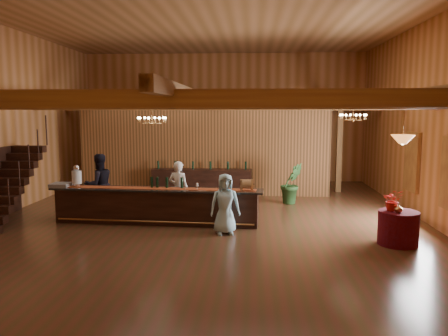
# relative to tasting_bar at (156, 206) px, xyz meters

# --- Properties ---
(floor) EXTENTS (14.00, 14.00, 0.00)m
(floor) POSITION_rel_tasting_bar_xyz_m (1.33, 0.67, -0.49)
(floor) COLOR #47311B
(floor) RESTS_ON ground
(ceiling) EXTENTS (14.00, 14.00, 0.00)m
(ceiling) POSITION_rel_tasting_bar_xyz_m (1.33, 0.67, 5.01)
(ceiling) COLOR #AB7649
(ceiling) RESTS_ON wall_back
(wall_back) EXTENTS (12.00, 0.10, 5.50)m
(wall_back) POSITION_rel_tasting_bar_xyz_m (1.33, 7.67, 2.26)
(wall_back) COLOR #B57345
(wall_back) RESTS_ON floor
(wall_front) EXTENTS (12.00, 0.10, 5.50)m
(wall_front) POSITION_rel_tasting_bar_xyz_m (1.33, -6.33, 2.26)
(wall_front) COLOR #B57345
(wall_front) RESTS_ON floor
(wall_right) EXTENTS (0.10, 14.00, 5.50)m
(wall_right) POSITION_rel_tasting_bar_xyz_m (7.33, 0.67, 2.26)
(wall_right) COLOR #B57345
(wall_right) RESTS_ON floor
(beam_grid) EXTENTS (11.90, 13.90, 0.39)m
(beam_grid) POSITION_rel_tasting_bar_xyz_m (1.33, 1.18, 2.75)
(beam_grid) COLOR #A57635
(beam_grid) RESTS_ON wall_left
(support_posts) EXTENTS (9.20, 10.20, 3.20)m
(support_posts) POSITION_rel_tasting_bar_xyz_m (1.33, 0.17, 1.11)
(support_posts) COLOR #A57635
(support_posts) RESTS_ON floor
(partition_wall) EXTENTS (9.00, 0.18, 3.10)m
(partition_wall) POSITION_rel_tasting_bar_xyz_m (0.83, 4.17, 1.06)
(partition_wall) COLOR brown
(partition_wall) RESTS_ON floor
(window_right_back) EXTENTS (0.12, 1.05, 1.75)m
(window_right_back) POSITION_rel_tasting_bar_xyz_m (7.28, 1.67, 1.06)
(window_right_back) COLOR white
(window_right_back) RESTS_ON wall_right
(staircase) EXTENTS (1.00, 2.80, 2.00)m
(staircase) POSITION_rel_tasting_bar_xyz_m (-4.12, -0.07, 0.51)
(staircase) COLOR #341A12
(staircase) RESTS_ON floor
(backroom_boxes) EXTENTS (4.10, 0.60, 1.10)m
(backroom_boxes) POSITION_rel_tasting_bar_xyz_m (1.04, 6.17, 0.04)
(backroom_boxes) COLOR #341A12
(backroom_boxes) RESTS_ON floor
(tasting_bar) EXTENTS (5.78, 1.05, 0.97)m
(tasting_bar) POSITION_rel_tasting_bar_xyz_m (0.00, 0.00, 0.00)
(tasting_bar) COLOR #341A12
(tasting_bar) RESTS_ON floor
(beverage_dispenser) EXTENTS (0.26, 0.26, 0.60)m
(beverage_dispenser) POSITION_rel_tasting_bar_xyz_m (-2.25, 0.17, 0.76)
(beverage_dispenser) COLOR silver
(beverage_dispenser) RESTS_ON tasting_bar
(glass_rack_tray) EXTENTS (0.50, 0.50, 0.10)m
(glass_rack_tray) POSITION_rel_tasting_bar_xyz_m (-2.68, 0.11, 0.52)
(glass_rack_tray) COLOR gray
(glass_rack_tray) RESTS_ON tasting_bar
(raffle_drum) EXTENTS (0.34, 0.24, 0.30)m
(raffle_drum) POSITION_rel_tasting_bar_xyz_m (2.44, -0.18, 0.65)
(raffle_drum) COLOR #A6743D
(raffle_drum) RESTS_ON tasting_bar
(bar_bottle_0) EXTENTS (0.07, 0.07, 0.30)m
(bar_bottle_0) POSITION_rel_tasting_bar_xyz_m (-0.14, 0.12, 0.62)
(bar_bottle_0) COLOR black
(bar_bottle_0) RESTS_ON tasting_bar
(bar_bottle_1) EXTENTS (0.07, 0.07, 0.30)m
(bar_bottle_1) POSITION_rel_tasting_bar_xyz_m (0.01, 0.11, 0.62)
(bar_bottle_1) COLOR black
(bar_bottle_1) RESTS_ON tasting_bar
(bar_bottle_2) EXTENTS (0.07, 0.07, 0.30)m
(bar_bottle_2) POSITION_rel_tasting_bar_xyz_m (0.28, 0.10, 0.62)
(bar_bottle_2) COLOR black
(bar_bottle_2) RESTS_ON tasting_bar
(bar_bottle_3) EXTENTS (0.07, 0.07, 0.30)m
(bar_bottle_3) POSITION_rel_tasting_bar_xyz_m (0.69, 0.07, 0.62)
(bar_bottle_3) COLOR black
(bar_bottle_3) RESTS_ON tasting_bar
(backbar_shelf) EXTENTS (3.54, 0.72, 0.99)m
(backbar_shelf) POSITION_rel_tasting_bar_xyz_m (0.78, 3.84, 0.01)
(backbar_shelf) COLOR #341A12
(backbar_shelf) RESTS_ON floor
(round_table) EXTENTS (0.89, 0.89, 0.77)m
(round_table) POSITION_rel_tasting_bar_xyz_m (5.90, -1.52, -0.10)
(round_table) COLOR #4E0505
(round_table) RESTS_ON floor
(chandelier_left) EXTENTS (0.80, 0.80, 0.57)m
(chandelier_left) POSITION_rel_tasting_bar_xyz_m (-0.24, 0.70, 2.30)
(chandelier_left) COLOR #A6753E
(chandelier_left) RESTS_ON beam_grid
(chandelier_right) EXTENTS (0.80, 0.80, 0.50)m
(chandelier_right) POSITION_rel_tasting_bar_xyz_m (5.63, 2.17, 2.37)
(chandelier_right) COLOR #A6753E
(chandelier_right) RESTS_ON beam_grid
(pendant_lamp) EXTENTS (0.52, 0.52, 0.90)m
(pendant_lamp) POSITION_rel_tasting_bar_xyz_m (5.90, -1.52, 1.92)
(pendant_lamp) COLOR #A6753E
(pendant_lamp) RESTS_ON beam_grid
(bartender) EXTENTS (0.67, 0.53, 1.63)m
(bartender) POSITION_rel_tasting_bar_xyz_m (0.49, 0.70, 0.33)
(bartender) COLOR white
(bartender) RESTS_ON floor
(staff_second) EXTENTS (1.11, 1.08, 1.80)m
(staff_second) POSITION_rel_tasting_bar_xyz_m (-1.88, 0.87, 0.41)
(staff_second) COLOR black
(staff_second) RESTS_ON floor
(guest) EXTENTS (0.81, 0.61, 1.50)m
(guest) POSITION_rel_tasting_bar_xyz_m (1.92, -0.89, 0.26)
(guest) COLOR #A4D6E2
(guest) RESTS_ON floor
(floor_plant) EXTENTS (0.91, 0.83, 1.35)m
(floor_plant) POSITION_rel_tasting_bar_xyz_m (3.87, 2.86, 0.19)
(floor_plant) COLOR #25491E
(floor_plant) RESTS_ON floor
(table_flowers) EXTENTS (0.48, 0.43, 0.49)m
(table_flowers) POSITION_rel_tasting_bar_xyz_m (5.77, -1.48, 0.53)
(table_flowers) COLOR red
(table_flowers) RESTS_ON round_table
(table_vase) EXTENTS (0.18, 0.18, 0.31)m
(table_vase) POSITION_rel_tasting_bar_xyz_m (5.84, -1.67, 0.44)
(table_vase) COLOR #A6753E
(table_vase) RESTS_ON round_table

